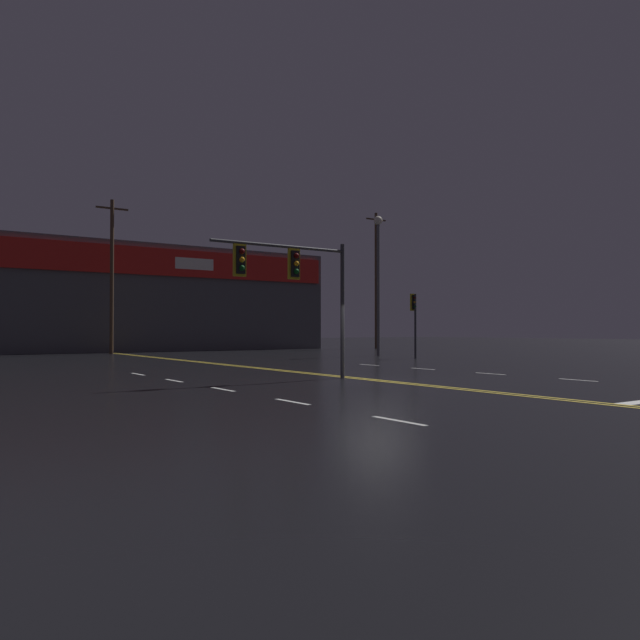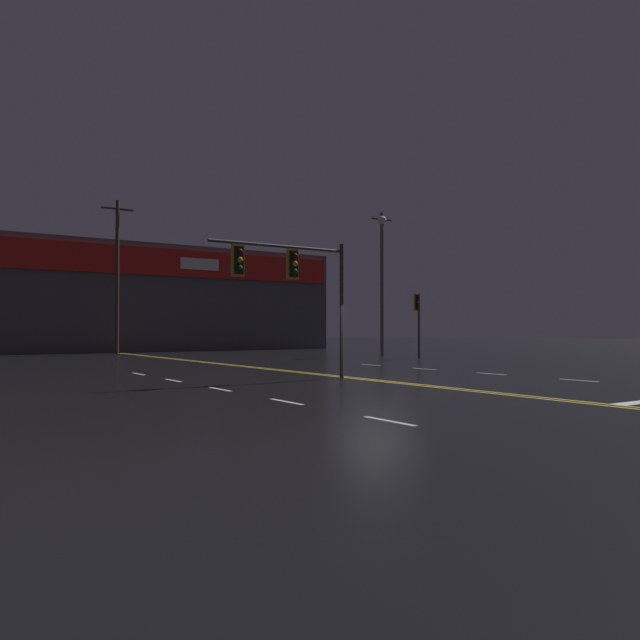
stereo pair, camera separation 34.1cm
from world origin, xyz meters
name	(u,v)px [view 2 (the right image)]	position (x,y,z in m)	size (l,w,h in m)	color
ground_plane	(376,380)	(0.00, 0.00, 0.00)	(200.00, 200.00, 0.00)	black
road_markings	(438,382)	(1.13, -1.67, 0.00)	(16.23, 60.00, 0.01)	gold
traffic_signal_median	(288,273)	(-2.48, 1.37, 3.45)	(4.93, 0.36, 4.54)	#38383D
traffic_signal_corner_northeast	(418,311)	(11.98, 11.12, 2.76)	(0.42, 0.36, 3.75)	#38383D
streetlight_near_left	(382,266)	(12.59, 15.08, 5.75)	(0.56, 0.56, 8.94)	#59595E
building_backdrop	(97,299)	(0.00, 35.58, 4.17)	(37.58, 10.23, 8.32)	#4C4C51
utility_pole_row	(119,264)	(-0.45, 27.89, 6.20)	(47.87, 0.26, 12.88)	#4C3828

